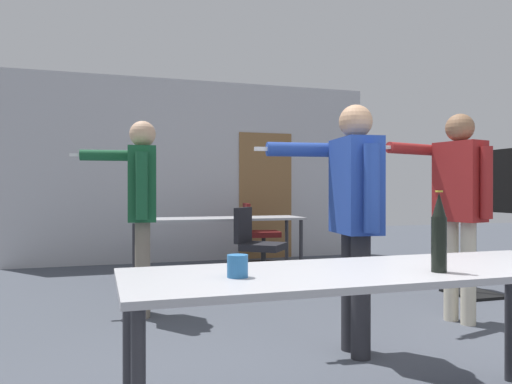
# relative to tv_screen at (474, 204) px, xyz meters

# --- Properties ---
(back_wall) EXTENTS (5.69, 0.12, 2.84)m
(back_wall) POSITION_rel_tv_screen_xyz_m (-2.27, 3.44, 0.44)
(back_wall) COLOR #BCBCC1
(back_wall) RESTS_ON ground_plane
(conference_table_near) EXTENTS (2.29, 0.74, 0.76)m
(conference_table_near) POSITION_rel_tv_screen_xyz_m (-2.59, -2.33, -0.28)
(conference_table_near) COLOR #A8A8AD
(conference_table_near) RESTS_ON ground_plane
(conference_table_far) EXTENTS (2.22, 0.65, 0.76)m
(conference_table_far) POSITION_rel_tv_screen_xyz_m (-2.32, 1.98, -0.28)
(conference_table_far) COLOR #A8A8AD
(conference_table_far) RESTS_ON ground_plane
(tv_screen) EXTENTS (0.44, 1.29, 1.52)m
(tv_screen) POSITION_rel_tv_screen_xyz_m (0.00, 0.00, 0.00)
(tv_screen) COLOR black
(tv_screen) RESTS_ON ground_plane
(person_center_tall) EXTENTS (0.87, 0.57, 1.76)m
(person_center_tall) POSITION_rel_tv_screen_xyz_m (-0.92, -0.87, 0.11)
(person_center_tall) COLOR beige
(person_center_tall) RESTS_ON ground_plane
(person_near_casual) EXTENTS (0.77, 0.68, 1.73)m
(person_near_casual) POSITION_rel_tv_screen_xyz_m (-3.45, 0.18, 0.08)
(person_near_casual) COLOR slate
(person_near_casual) RESTS_ON ground_plane
(person_far_watching) EXTENTS (0.76, 0.69, 1.70)m
(person_far_watching) POSITION_rel_tv_screen_xyz_m (-2.15, -1.33, 0.06)
(person_far_watching) COLOR #28282D
(person_far_watching) RESTS_ON ground_plane
(office_chair_far_left) EXTENTS (0.58, 0.52, 0.92)m
(office_chair_far_left) POSITION_rel_tv_screen_xyz_m (-1.51, 2.78, -0.54)
(office_chair_far_left) COLOR black
(office_chair_far_left) RESTS_ON ground_plane
(office_chair_mid_tucked) EXTENTS (0.69, 0.67, 0.91)m
(office_chair_mid_tucked) POSITION_rel_tv_screen_xyz_m (-2.01, 1.28, -0.55)
(office_chair_mid_tucked) COLOR black
(office_chair_mid_tucked) RESTS_ON ground_plane
(beer_bottle) EXTENTS (0.07, 0.07, 0.36)m
(beer_bottle) POSITION_rel_tv_screen_xyz_m (-2.37, -2.50, -0.04)
(beer_bottle) COLOR black
(beer_bottle) RESTS_ON conference_table_near
(drink_cup) EXTENTS (0.09, 0.09, 0.09)m
(drink_cup) POSITION_rel_tv_screen_xyz_m (-3.26, -2.37, -0.17)
(drink_cup) COLOR #2866A3
(drink_cup) RESTS_ON conference_table_near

